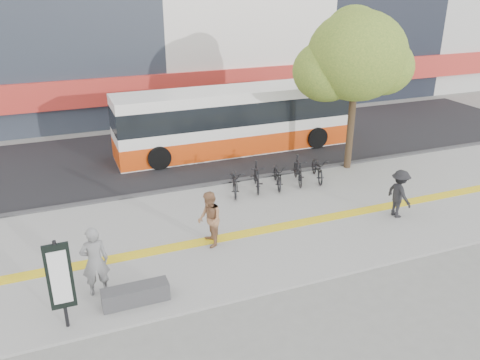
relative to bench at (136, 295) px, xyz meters
name	(u,v)px	position (x,y,z in m)	size (l,w,h in m)	color
ground	(221,259)	(2.60, 1.20, -0.30)	(120.00, 120.00, 0.00)	slate
sidewalk	(205,234)	(2.60, 2.70, -0.27)	(40.00, 7.00, 0.08)	gray
tactile_strip	(210,240)	(2.60, 2.20, -0.22)	(40.00, 0.45, 0.01)	yellow
street	(153,157)	(2.60, 10.20, -0.28)	(40.00, 8.00, 0.06)	black
curb	(176,190)	(2.60, 6.20, -0.23)	(40.00, 0.25, 0.14)	#363639
bench	(136,295)	(0.00, 0.00, 0.00)	(1.60, 0.45, 0.45)	#363639
signboard	(60,278)	(-1.60, -0.31, 1.06)	(0.55, 0.10, 2.20)	black
street_tree	(355,58)	(9.78, 6.02, 4.21)	(4.40, 3.80, 6.31)	#372719
bus	(234,122)	(6.22, 9.70, 1.07)	(10.51, 2.49, 2.80)	white
bicycle_row	(278,174)	(6.27, 5.20, 0.25)	(4.55, 1.86, 1.02)	black
seated_woman	(95,261)	(-0.80, 0.73, 0.69)	(0.67, 0.44, 1.84)	black
pedestrian_tan	(209,219)	(2.53, 1.96, 0.61)	(0.81, 0.63, 1.67)	#956645
pedestrian_dark	(399,194)	(8.84, 1.49, 0.58)	(1.04, 0.60, 1.61)	black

